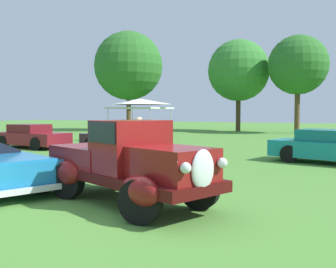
{
  "coord_description": "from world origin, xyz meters",
  "views": [
    {
      "loc": [
        3.86,
        -6.25,
        1.87
      ],
      "look_at": [
        -0.45,
        2.86,
        1.29
      ],
      "focal_mm": 41.26,
      "sensor_mm": 36.0,
      "label": 1
    }
  ],
  "objects_px": {
    "feature_pickup_truck": "(129,161)",
    "spectator_far_side": "(139,142)",
    "canopy_tent_left_field": "(140,103)",
    "show_car_burgundy": "(31,136)",
    "show_car_teal": "(330,147)",
    "show_car_charcoal": "(120,139)",
    "spectator_by_row": "(140,138)"
  },
  "relations": [
    {
      "from": "feature_pickup_truck",
      "to": "spectator_far_side",
      "type": "distance_m",
      "value": 4.27
    },
    {
      "from": "feature_pickup_truck",
      "to": "canopy_tent_left_field",
      "type": "distance_m",
      "value": 17.41
    },
    {
      "from": "feature_pickup_truck",
      "to": "show_car_burgundy",
      "type": "xyz_separation_m",
      "value": [
        -10.8,
        8.18,
        -0.27
      ]
    },
    {
      "from": "show_car_teal",
      "to": "canopy_tent_left_field",
      "type": "relative_size",
      "value": 1.34
    },
    {
      "from": "show_car_charcoal",
      "to": "canopy_tent_left_field",
      "type": "relative_size",
      "value": 1.39
    },
    {
      "from": "canopy_tent_left_field",
      "to": "show_car_teal",
      "type": "bearing_deg",
      "value": -30.39
    },
    {
      "from": "spectator_far_side",
      "to": "canopy_tent_left_field",
      "type": "relative_size",
      "value": 0.51
    },
    {
      "from": "spectator_by_row",
      "to": "show_car_teal",
      "type": "bearing_deg",
      "value": 25.69
    },
    {
      "from": "show_car_teal",
      "to": "canopy_tent_left_field",
      "type": "height_order",
      "value": "canopy_tent_left_field"
    },
    {
      "from": "spectator_by_row",
      "to": "canopy_tent_left_field",
      "type": "bearing_deg",
      "value": 119.3
    },
    {
      "from": "spectator_by_row",
      "to": "spectator_far_side",
      "type": "bearing_deg",
      "value": -61.29
    },
    {
      "from": "spectator_far_side",
      "to": "canopy_tent_left_field",
      "type": "distance_m",
      "value": 13.16
    },
    {
      "from": "show_car_burgundy",
      "to": "show_car_charcoal",
      "type": "bearing_deg",
      "value": 6.01
    },
    {
      "from": "show_car_burgundy",
      "to": "spectator_by_row",
      "type": "height_order",
      "value": "spectator_by_row"
    },
    {
      "from": "feature_pickup_truck",
      "to": "spectator_far_side",
      "type": "relative_size",
      "value": 2.65
    },
    {
      "from": "show_car_charcoal",
      "to": "spectator_far_side",
      "type": "relative_size",
      "value": 2.73
    },
    {
      "from": "show_car_charcoal",
      "to": "canopy_tent_left_field",
      "type": "height_order",
      "value": "canopy_tent_left_field"
    },
    {
      "from": "show_car_teal",
      "to": "spectator_by_row",
      "type": "distance_m",
      "value": 6.89
    },
    {
      "from": "canopy_tent_left_field",
      "to": "show_car_burgundy",
      "type": "bearing_deg",
      "value": -109.42
    },
    {
      "from": "show_car_charcoal",
      "to": "spectator_far_side",
      "type": "height_order",
      "value": "spectator_far_side"
    },
    {
      "from": "show_car_charcoal",
      "to": "spectator_by_row",
      "type": "height_order",
      "value": "spectator_by_row"
    },
    {
      "from": "canopy_tent_left_field",
      "to": "spectator_far_side",
      "type": "bearing_deg",
      "value": -60.78
    },
    {
      "from": "show_car_teal",
      "to": "show_car_charcoal",
      "type": "bearing_deg",
      "value": 177.63
    },
    {
      "from": "feature_pickup_truck",
      "to": "canopy_tent_left_field",
      "type": "xyz_separation_m",
      "value": [
        -8.32,
        15.22,
        1.56
      ]
    },
    {
      "from": "show_car_teal",
      "to": "spectator_far_side",
      "type": "height_order",
      "value": "spectator_far_side"
    },
    {
      "from": "spectator_by_row",
      "to": "spectator_far_side",
      "type": "height_order",
      "value": "same"
    },
    {
      "from": "show_car_teal",
      "to": "canopy_tent_left_field",
      "type": "bearing_deg",
      "value": 149.61
    },
    {
      "from": "spectator_far_side",
      "to": "canopy_tent_left_field",
      "type": "xyz_separation_m",
      "value": [
        -6.38,
        11.41,
        1.51
      ]
    },
    {
      "from": "show_car_teal",
      "to": "feature_pickup_truck",
      "type": "bearing_deg",
      "value": -112.28
    },
    {
      "from": "spectator_far_side",
      "to": "feature_pickup_truck",
      "type": "bearing_deg",
      "value": -63.05
    },
    {
      "from": "show_car_burgundy",
      "to": "canopy_tent_left_field",
      "type": "height_order",
      "value": "canopy_tent_left_field"
    },
    {
      "from": "feature_pickup_truck",
      "to": "canopy_tent_left_field",
      "type": "height_order",
      "value": "canopy_tent_left_field"
    }
  ]
}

